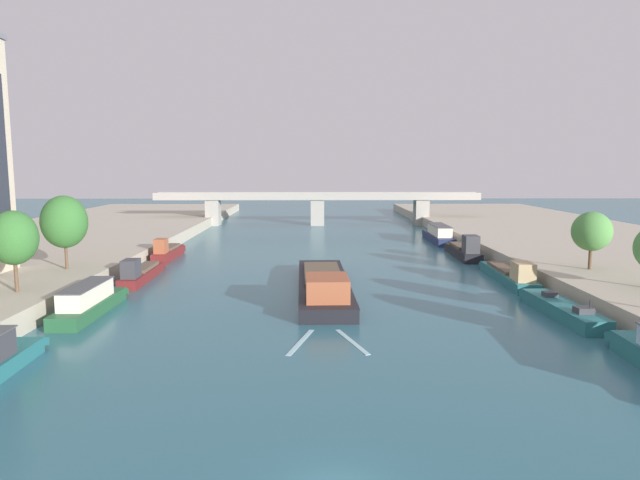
% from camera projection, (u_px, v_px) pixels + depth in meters
% --- Properties ---
extents(quay_left, '(36.00, 170.00, 1.82)m').
position_uv_depth(quay_left, '(20.00, 252.00, 74.78)').
color(quay_left, '#B2A893').
rests_on(quay_left, ground).
extents(quay_right, '(36.00, 170.00, 1.82)m').
position_uv_depth(quay_right, '(616.00, 251.00, 75.69)').
color(quay_right, '#B2A893').
rests_on(quay_right, ground).
extents(barge_midriver, '(5.33, 24.52, 3.09)m').
position_uv_depth(barge_midriver, '(324.00, 284.00, 54.27)').
color(barge_midriver, black).
rests_on(barge_midriver, ground).
extents(wake_behind_barge, '(5.60, 5.95, 0.03)m').
position_uv_depth(wake_behind_barge, '(326.00, 342.00, 39.44)').
color(wake_behind_barge, '#A0CCD6').
rests_on(wake_behind_barge, ground).
extents(moored_boat_left_upstream, '(2.46, 12.07, 2.63)m').
position_uv_depth(moored_boat_left_upstream, '(89.00, 301.00, 46.75)').
color(moored_boat_left_upstream, '#235633').
rests_on(moored_boat_left_upstream, ground).
extents(moored_boat_left_lone, '(2.27, 12.61, 2.88)m').
position_uv_depth(moored_boat_left_lone, '(141.00, 273.00, 60.68)').
color(moored_boat_left_lone, maroon).
rests_on(moored_boat_left_lone, ground).
extents(moored_boat_left_far, '(2.04, 10.92, 3.13)m').
position_uv_depth(moored_boat_left_far, '(168.00, 252.00, 74.81)').
color(moored_boat_left_far, maroon).
rests_on(moored_boat_left_far, ground).
extents(moored_boat_right_second, '(2.72, 12.29, 2.27)m').
position_uv_depth(moored_boat_right_second, '(562.00, 309.00, 46.05)').
color(moored_boat_right_second, '#23666B').
rests_on(moored_boat_right_second, ground).
extents(moored_boat_right_downstream, '(2.94, 14.87, 2.83)m').
position_uv_depth(moored_boat_right_downstream, '(510.00, 274.00, 59.92)').
color(moored_boat_right_downstream, '#23666B').
rests_on(moored_boat_right_downstream, ground).
extents(moored_boat_right_end, '(2.75, 12.91, 3.46)m').
position_uv_depth(moored_boat_right_end, '(464.00, 250.00, 76.08)').
color(moored_boat_right_end, black).
rests_on(moored_boat_right_end, ground).
extents(moored_boat_right_midway, '(3.07, 14.76, 2.87)m').
position_uv_depth(moored_boat_right_midway, '(439.00, 235.00, 91.99)').
color(moored_boat_right_midway, '#1E284C').
rests_on(moored_boat_right_midway, ground).
extents(tree_left_distant, '(3.92, 3.92, 6.84)m').
position_uv_depth(tree_left_distant, '(13.00, 238.00, 46.47)').
color(tree_left_distant, brown).
rests_on(tree_left_distant, quay_left).
extents(tree_left_midway, '(4.56, 4.56, 7.54)m').
position_uv_depth(tree_left_midway, '(64.00, 222.00, 56.94)').
color(tree_left_midway, brown).
rests_on(tree_left_midway, quay_left).
extents(tree_right_midway, '(3.93, 3.93, 5.91)m').
position_uv_depth(tree_right_midway, '(592.00, 231.00, 56.89)').
color(tree_right_midway, brown).
rests_on(tree_right_midway, quay_right).
extents(bridge_far, '(68.00, 4.40, 6.91)m').
position_uv_depth(bridge_far, '(317.00, 204.00, 118.25)').
color(bridge_far, '#9E998E').
rests_on(bridge_far, ground).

